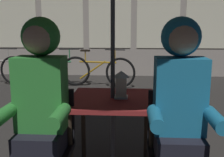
# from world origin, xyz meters

# --- Properties ---
(cafe_table) EXTENTS (0.72, 0.72, 0.74)m
(cafe_table) POSITION_xyz_m (0.00, 0.00, 0.64)
(cafe_table) COLOR maroon
(cafe_table) RESTS_ON ground_plane
(lantern) EXTENTS (0.11, 0.11, 0.23)m
(lantern) POSITION_xyz_m (0.07, 0.00, 0.86)
(lantern) COLOR white
(lantern) RESTS_ON cafe_table
(chair_left) EXTENTS (0.40, 0.40, 0.87)m
(chair_left) POSITION_xyz_m (-0.48, -0.37, 0.49)
(chair_left) COLOR black
(chair_left) RESTS_ON ground_plane
(chair_right) EXTENTS (0.40, 0.40, 0.87)m
(chair_right) POSITION_xyz_m (0.48, -0.37, 0.49)
(chair_right) COLOR black
(chair_right) RESTS_ON ground_plane
(person_left_hooded) EXTENTS (0.45, 0.56, 1.40)m
(person_left_hooded) POSITION_xyz_m (-0.48, -0.43, 0.85)
(person_left_hooded) COLOR black
(person_left_hooded) RESTS_ON ground_plane
(person_right_hooded) EXTENTS (0.45, 0.56, 1.40)m
(person_right_hooded) POSITION_xyz_m (0.48, -0.43, 0.85)
(person_right_hooded) COLOR black
(person_right_hooded) RESTS_ON ground_plane
(bicycle_second) EXTENTS (1.65, 0.42, 0.84)m
(bicycle_second) POSITION_xyz_m (-1.56, 3.67, 0.35)
(bicycle_second) COLOR black
(bicycle_second) RESTS_ON ground_plane
(bicycle_third) EXTENTS (1.67, 0.33, 0.84)m
(bicycle_third) POSITION_xyz_m (-0.56, 3.72, 0.35)
(bicycle_third) COLOR black
(bicycle_third) RESTS_ON ground_plane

